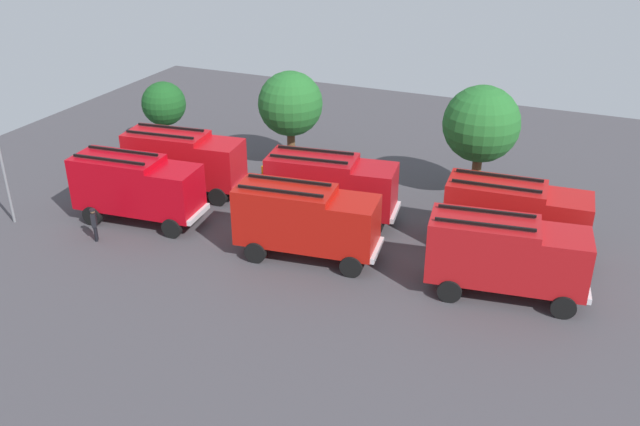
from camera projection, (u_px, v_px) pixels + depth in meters
name	position (u px, v px, depth m)	size (l,w,h in m)	color
ground_plane	(320.00, 236.00, 36.82)	(56.43, 56.43, 0.00)	#423F44
fire_truck_0	(137.00, 186.00, 37.54)	(7.40, 3.32, 3.88)	#B90611
fire_truck_1	(306.00, 219.00, 33.91)	(7.44, 3.45, 3.88)	#AE130C
fire_truck_2	(506.00, 254.00, 30.78)	(7.47, 3.57, 3.88)	#AB1316
fire_truck_3	(184.00, 159.00, 41.09)	(7.44, 3.44, 3.88)	red
fire_truck_4	(331.00, 185.00, 37.65)	(7.46, 3.54, 3.88)	#AC0E15
fire_truck_5	(516.00, 214.00, 34.39)	(7.35, 3.17, 3.88)	#AF1313
firefighter_0	(265.00, 174.00, 41.95)	(0.36, 0.47, 1.81)	black
firefighter_1	(565.00, 222.00, 36.12)	(0.41, 0.48, 1.77)	black
firefighter_2	(94.00, 223.00, 35.97)	(0.43, 0.48, 1.83)	black
firefighter_3	(459.00, 242.00, 34.06)	(0.48, 0.40, 1.84)	black
firefighter_4	(251.00, 206.00, 38.03)	(0.47, 0.34, 1.65)	black
tree_0	(164.00, 104.00, 47.58)	(3.05, 3.05, 4.72)	brown
tree_1	(290.00, 104.00, 43.74)	(4.14, 4.14, 6.41)	brown
tree_2	(481.00, 124.00, 39.23)	(4.42, 4.42, 6.86)	brown
traffic_cone_0	(472.00, 220.00, 37.92)	(0.41, 0.41, 0.59)	#F2600C
lamppost	(0.00, 156.00, 36.64)	(0.36, 0.36, 6.73)	slate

